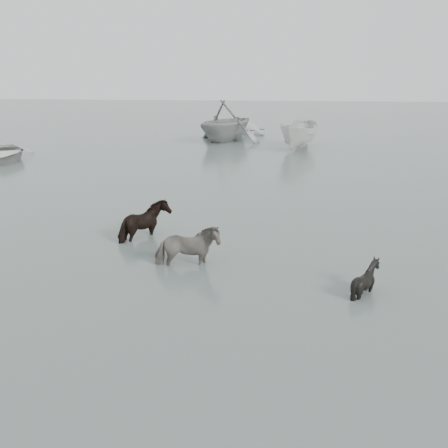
{
  "coord_description": "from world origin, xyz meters",
  "views": [
    {
      "loc": [
        1.53,
        -12.57,
        4.95
      ],
      "look_at": [
        0.18,
        0.0,
        1.0
      ],
      "focal_mm": 40.0,
      "sensor_mm": 36.0,
      "label": 1
    }
  ],
  "objects_px": {
    "pony_pinto": "(187,240)",
    "pony_dark": "(145,215)",
    "pony_black": "(366,270)",
    "rowboat_lead": "(1,151)"
  },
  "relations": [
    {
      "from": "pony_pinto",
      "to": "pony_dark",
      "type": "bearing_deg",
      "value": 26.4
    },
    {
      "from": "pony_pinto",
      "to": "pony_dark",
      "type": "relative_size",
      "value": 1.17
    },
    {
      "from": "pony_pinto",
      "to": "pony_black",
      "type": "height_order",
      "value": "pony_pinto"
    },
    {
      "from": "pony_black",
      "to": "pony_pinto",
      "type": "bearing_deg",
      "value": 62.23
    },
    {
      "from": "pony_pinto",
      "to": "pony_black",
      "type": "xyz_separation_m",
      "value": [
        4.37,
        -1.17,
        -0.18
      ]
    },
    {
      "from": "pony_black",
      "to": "rowboat_lead",
      "type": "distance_m",
      "value": 23.62
    },
    {
      "from": "pony_pinto",
      "to": "pony_black",
      "type": "relative_size",
      "value": 1.57
    },
    {
      "from": "rowboat_lead",
      "to": "pony_pinto",
      "type": "bearing_deg",
      "value": -76.4
    },
    {
      "from": "pony_pinto",
      "to": "rowboat_lead",
      "type": "height_order",
      "value": "pony_pinto"
    },
    {
      "from": "pony_black",
      "to": "rowboat_lead",
      "type": "relative_size",
      "value": 0.22
    }
  ]
}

